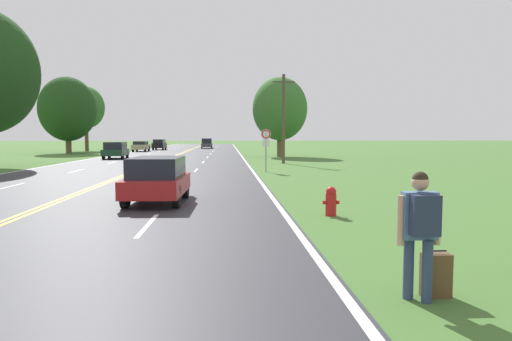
% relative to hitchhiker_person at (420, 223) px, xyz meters
% --- Properties ---
extents(hitchhiker_person, '(0.60, 0.43, 1.76)m').
position_rel_hitchhiker_person_xyz_m(hitchhiker_person, '(0.00, 0.00, 0.00)').
color(hitchhiker_person, navy).
rests_on(hitchhiker_person, ground).
extents(suitcase, '(0.40, 0.20, 0.66)m').
position_rel_hitchhiker_person_xyz_m(suitcase, '(0.31, 0.16, -0.77)').
color(suitcase, brown).
rests_on(suitcase, ground).
extents(fire_hydrant, '(0.46, 0.30, 0.82)m').
position_rel_hitchhiker_person_xyz_m(fire_hydrant, '(0.33, 6.60, -0.66)').
color(fire_hydrant, red).
rests_on(fire_hydrant, ground).
extents(traffic_sign, '(0.60, 0.10, 2.63)m').
position_rel_hitchhiker_person_xyz_m(traffic_sign, '(-0.16, 21.96, 0.91)').
color(traffic_sign, gray).
rests_on(traffic_sign, ground).
extents(utility_pole_midground, '(1.80, 0.24, 7.09)m').
position_rel_hitchhiker_person_xyz_m(utility_pole_midground, '(1.99, 30.52, 2.62)').
color(utility_pole_midground, brown).
rests_on(utility_pole_midground, ground).
extents(tree_left_verge, '(5.33, 5.33, 9.42)m').
position_rel_hitchhiker_person_xyz_m(tree_left_verge, '(-23.07, 62.67, 5.25)').
color(tree_left_verge, brown).
rests_on(tree_left_verge, ground).
extents(tree_behind_sign, '(5.78, 5.78, 8.38)m').
position_rel_hitchhiker_person_xyz_m(tree_behind_sign, '(3.06, 42.31, 3.97)').
color(tree_behind_sign, brown).
rests_on(tree_behind_sign, ground).
extents(tree_right_cluster, '(6.95, 6.95, 9.54)m').
position_rel_hitchhiker_person_xyz_m(tree_right_cluster, '(-22.37, 52.83, 4.45)').
color(tree_right_cluster, brown).
rests_on(tree_right_cluster, ground).
extents(car_red_hatchback_approaching, '(1.88, 3.81, 1.52)m').
position_rel_hitchhiker_person_xyz_m(car_red_hatchback_approaching, '(-4.87, 9.42, -0.26)').
color(car_red_hatchback_approaching, black).
rests_on(car_red_hatchback_approaching, ground).
extents(car_dark_green_suv_mid_near, '(2.14, 4.32, 1.62)m').
position_rel_hitchhiker_person_xyz_m(car_dark_green_suv_mid_near, '(-13.30, 39.10, -0.20)').
color(car_dark_green_suv_mid_near, black).
rests_on(car_dark_green_suv_mid_near, ground).
extents(car_champagne_sedan_mid_far, '(2.02, 4.02, 1.45)m').
position_rel_hitchhiker_person_xyz_m(car_champagne_sedan_mid_far, '(-14.60, 59.20, -0.31)').
color(car_champagne_sedan_mid_far, black).
rests_on(car_champagne_sedan_mid_far, ground).
extents(car_black_suv_receding, '(1.83, 4.14, 1.65)m').
position_rel_hitchhiker_person_xyz_m(car_black_suv_receding, '(-13.11, 66.70, -0.19)').
color(car_black_suv_receding, black).
rests_on(car_black_suv_receding, ground).
extents(car_dark_grey_van_distant, '(2.14, 4.89, 1.74)m').
position_rel_hitchhiker_person_xyz_m(car_dark_grey_van_distant, '(-6.05, 74.52, -0.17)').
color(car_dark_grey_van_distant, black).
rests_on(car_dark_grey_van_distant, ground).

